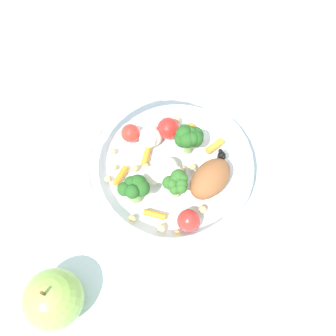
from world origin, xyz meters
The scene contains 3 objects.
ground_plane centered at (0.00, 0.00, 0.00)m, with size 2.40×2.40×0.00m, color silver.
food_container centered at (-0.01, -0.01, 0.03)m, with size 0.24×0.24×0.06m.
loose_apple centered at (-0.09, -0.22, 0.04)m, with size 0.07×0.07×0.08m.
Camera 1 is at (0.06, -0.24, 0.51)m, focal length 40.01 mm.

